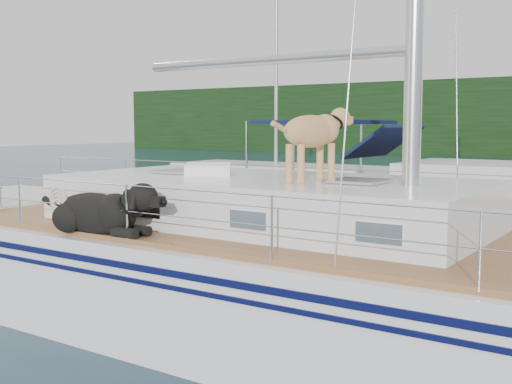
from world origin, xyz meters
The scene contains 4 objects.
ground centered at (0.00, 0.00, 0.00)m, with size 120.00×120.00×0.00m, color black.
main_sailboat centered at (0.10, -0.01, 0.68)m, with size 12.00×3.80×14.01m.
neighbor_sailboat centered at (1.64, 6.06, 0.63)m, with size 11.00×3.50×13.30m.
bg_boat_west centered at (-8.00, 14.00, 0.45)m, with size 8.00×3.00×11.65m.
Camera 1 is at (5.04, -6.45, 2.45)m, focal length 45.00 mm.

